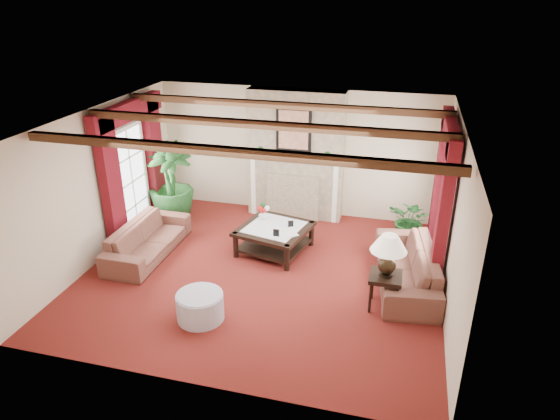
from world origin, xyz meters
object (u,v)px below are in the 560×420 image
(coffee_table, at_px, (274,239))
(ottoman, at_px, (200,307))
(potted_palm, at_px, (172,199))
(sofa_right, at_px, (407,260))
(side_table, at_px, (384,291))
(sofa_left, at_px, (147,234))

(coffee_table, distance_m, ottoman, 2.36)
(potted_palm, bearing_deg, sofa_right, -15.61)
(side_table, bearing_deg, sofa_right, 68.78)
(potted_palm, relative_size, ottoman, 2.67)
(coffee_table, distance_m, side_table, 2.48)
(sofa_left, xyz_separation_m, potted_palm, (-0.22, 1.52, 0.06))
(sofa_left, bearing_deg, side_table, -97.58)
(side_table, xyz_separation_m, ottoman, (-2.63, -0.98, -0.08))
(coffee_table, bearing_deg, sofa_left, -149.70)
(coffee_table, bearing_deg, sofa_right, 0.30)
(sofa_left, xyz_separation_m, sofa_right, (4.64, 0.16, 0.04))
(sofa_right, height_order, ottoman, sofa_right)
(side_table, bearing_deg, ottoman, -159.51)
(potted_palm, distance_m, ottoman, 3.68)
(sofa_right, relative_size, potted_palm, 1.23)
(coffee_table, height_order, ottoman, coffee_table)
(sofa_left, distance_m, ottoman, 2.35)
(side_table, distance_m, ottoman, 2.81)
(potted_palm, distance_m, side_table, 5.04)
(potted_palm, height_order, ottoman, potted_palm)
(sofa_right, bearing_deg, coffee_table, -110.03)
(sofa_left, height_order, potted_palm, potted_palm)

